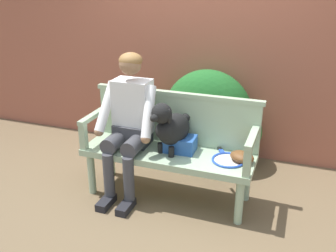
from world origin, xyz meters
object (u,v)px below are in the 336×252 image
object	(u,v)px
dog_on_bench	(171,127)
sports_bag	(180,144)
garden_bench	(168,158)
person_seated	(129,119)
tennis_racket	(227,159)
baseball_glove	(242,157)

from	to	relation	value
dog_on_bench	sports_bag	distance (m)	0.20
garden_bench	dog_on_bench	xyz separation A→B (m)	(0.03, -0.01, 0.31)
person_seated	sports_bag	size ratio (longest dim) A/B	4.79
tennis_racket	baseball_glove	bearing A→B (deg)	2.97
tennis_racket	sports_bag	distance (m)	0.45
tennis_racket	garden_bench	bearing A→B (deg)	-177.53
garden_bench	sports_bag	size ratio (longest dim) A/B	5.61
tennis_racket	dog_on_bench	bearing A→B (deg)	-176.36
tennis_racket	person_seated	bearing A→B (deg)	-177.59
sports_bag	baseball_glove	bearing A→B (deg)	-2.10
dog_on_bench	tennis_racket	xyz separation A→B (m)	(0.51, 0.03, -0.24)
garden_bench	person_seated	size ratio (longest dim) A/B	1.17
tennis_racket	baseball_glove	xyz separation A→B (m)	(0.13, 0.01, 0.04)
garden_bench	baseball_glove	xyz separation A→B (m)	(0.67, 0.03, 0.11)
person_seated	baseball_glove	xyz separation A→B (m)	(1.04, 0.05, -0.22)
person_seated	sports_bag	bearing A→B (deg)	7.97
garden_bench	sports_bag	world-z (taller)	sports_bag
dog_on_bench	baseball_glove	bearing A→B (deg)	3.51
garden_bench	dog_on_bench	distance (m)	0.31
baseball_glove	sports_bag	distance (m)	0.57
garden_bench	dog_on_bench	world-z (taller)	dog_on_bench
sports_bag	person_seated	bearing A→B (deg)	-172.03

